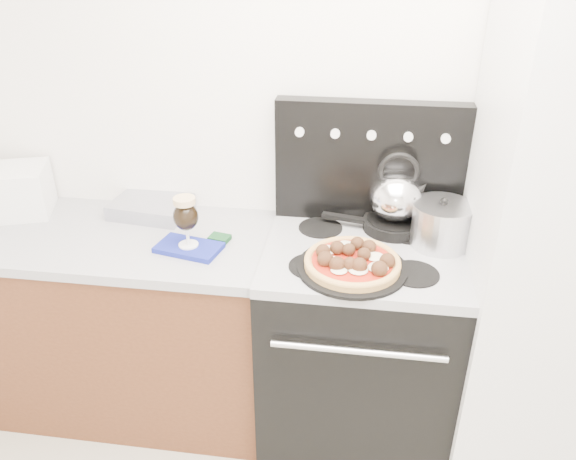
% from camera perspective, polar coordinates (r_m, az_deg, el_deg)
% --- Properties ---
extents(room_shell, '(3.52, 3.01, 2.52)m').
position_cam_1_polar(room_shell, '(1.25, 4.11, -8.94)').
color(room_shell, '#B7B29D').
rests_on(room_shell, ground).
extents(base_cabinet, '(1.45, 0.60, 0.86)m').
position_cam_1_polar(base_cabinet, '(2.69, -17.50, -9.00)').
color(base_cabinet, '#5B2F19').
rests_on(base_cabinet, ground).
extents(countertop, '(1.48, 0.63, 0.04)m').
position_cam_1_polar(countertop, '(2.46, -19.00, -0.59)').
color(countertop, '#A9A9AF').
rests_on(countertop, base_cabinet).
extents(stove_body, '(0.76, 0.65, 0.88)m').
position_cam_1_polar(stove_body, '(2.44, 6.98, -11.75)').
color(stove_body, black).
rests_on(stove_body, ground).
extents(cooktop, '(0.76, 0.65, 0.04)m').
position_cam_1_polar(cooktop, '(2.18, 7.68, -2.45)').
color(cooktop, '#ADADB2').
rests_on(cooktop, stove_body).
extents(backguard, '(0.76, 0.08, 0.50)m').
position_cam_1_polar(backguard, '(2.31, 8.26, 6.82)').
color(backguard, black).
rests_on(backguard, cooktop).
extents(fridge, '(0.64, 0.68, 1.90)m').
position_cam_1_polar(fridge, '(2.25, 25.84, -2.73)').
color(fridge, silver).
rests_on(fridge, ground).
extents(toaster_oven, '(0.39, 0.34, 0.21)m').
position_cam_1_polar(toaster_oven, '(2.71, -26.50, 3.54)').
color(toaster_oven, white).
rests_on(toaster_oven, countertop).
extents(foil_sheet, '(0.35, 0.27, 0.06)m').
position_cam_1_polar(foil_sheet, '(2.52, -13.74, 2.28)').
color(foil_sheet, silver).
rests_on(foil_sheet, countertop).
extents(oven_mitt, '(0.27, 0.19, 0.02)m').
position_cam_1_polar(oven_mitt, '(2.21, -10.04, -1.78)').
color(oven_mitt, navy).
rests_on(oven_mitt, countertop).
extents(beer_glass, '(0.11, 0.11, 0.21)m').
position_cam_1_polar(beer_glass, '(2.16, -10.29, 0.85)').
color(beer_glass, black).
rests_on(beer_glass, oven_mitt).
extents(pizza_pan, '(0.43, 0.43, 0.01)m').
position_cam_1_polar(pizza_pan, '(2.04, 6.52, -3.82)').
color(pizza_pan, black).
rests_on(pizza_pan, cooktop).
extents(pizza, '(0.43, 0.43, 0.05)m').
position_cam_1_polar(pizza, '(2.02, 6.56, -3.08)').
color(pizza, '#E4A14E').
rests_on(pizza, pizza_pan).
extents(skillet, '(0.29, 0.29, 0.04)m').
position_cam_1_polar(skillet, '(2.32, 10.66, 0.58)').
color(skillet, black).
rests_on(skillet, cooktop).
extents(tea_kettle, '(0.28, 0.28, 0.24)m').
position_cam_1_polar(tea_kettle, '(2.26, 10.98, 3.76)').
color(tea_kettle, silver).
rests_on(tea_kettle, skillet).
extents(stock_pot, '(0.29, 0.29, 0.16)m').
position_cam_1_polar(stock_pot, '(2.22, 15.27, 0.42)').
color(stock_pot, silver).
rests_on(stock_pot, cooktop).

